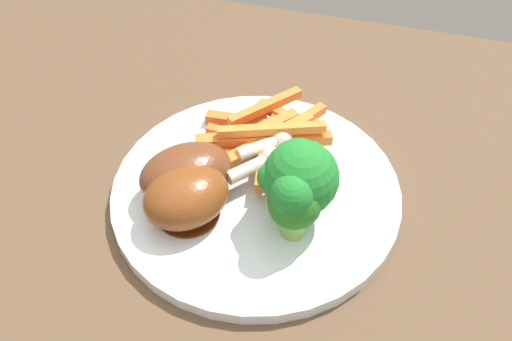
% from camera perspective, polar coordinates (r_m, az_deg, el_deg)
% --- Properties ---
extents(dining_table, '(1.03, 0.66, 0.72)m').
position_cam_1_polar(dining_table, '(0.59, -5.83, -10.66)').
color(dining_table, brown).
rests_on(dining_table, ground_plane).
extents(dinner_plate, '(0.25, 0.25, 0.01)m').
position_cam_1_polar(dinner_plate, '(0.48, 0.00, -2.13)').
color(dinner_plate, silver).
rests_on(dinner_plate, dining_table).
extents(broccoli_floret_front, '(0.06, 0.06, 0.06)m').
position_cam_1_polar(broccoli_floret_front, '(0.44, 4.50, 0.02)').
color(broccoli_floret_front, '#78B251').
rests_on(broccoli_floret_front, dinner_plate).
extents(broccoli_floret_middle, '(0.06, 0.07, 0.07)m').
position_cam_1_polar(broccoli_floret_middle, '(0.43, 4.33, -0.67)').
color(broccoli_floret_middle, '#79AA5E').
rests_on(broccoli_floret_middle, dinner_plate).
extents(broccoli_floret_back, '(0.04, 0.05, 0.06)m').
position_cam_1_polar(broccoli_floret_back, '(0.42, 4.18, -3.26)').
color(broccoli_floret_back, '#7EB651').
rests_on(broccoli_floret_back, dinner_plate).
extents(carrot_fries_pile, '(0.12, 0.13, 0.03)m').
position_cam_1_polar(carrot_fries_pile, '(0.51, 1.07, 3.56)').
color(carrot_fries_pile, orange).
rests_on(carrot_fries_pile, dinner_plate).
extents(chicken_drumstick_near, '(0.11, 0.12, 0.04)m').
position_cam_1_polar(chicken_drumstick_near, '(0.45, -6.64, -2.44)').
color(chicken_drumstick_near, '#57240E').
rests_on(chicken_drumstick_near, dinner_plate).
extents(chicken_drumstick_far, '(0.12, 0.12, 0.04)m').
position_cam_1_polar(chicken_drumstick_far, '(0.47, -6.15, 0.22)').
color(chicken_drumstick_far, '#4B2011').
rests_on(chicken_drumstick_far, dinner_plate).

